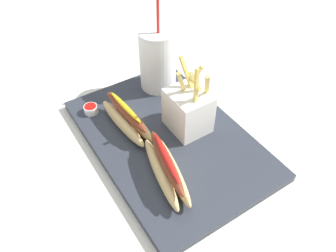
{
  "coord_description": "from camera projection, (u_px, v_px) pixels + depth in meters",
  "views": [
    {
      "loc": [
        0.44,
        -0.29,
        0.58
      ],
      "look_at": [
        0.0,
        0.0,
        0.05
      ],
      "focal_mm": 35.71,
      "sensor_mm": 36.0,
      "label": 1
    }
  ],
  "objects": [
    {
      "name": "ground_plane",
      "position": [
        168.0,
        144.0,
        0.79
      ],
      "size": [
        2.4,
        2.4,
        0.02
      ],
      "primitive_type": "cube",
      "color": "silver"
    },
    {
      "name": "food_tray",
      "position": [
        168.0,
        138.0,
        0.77
      ],
      "size": [
        0.48,
        0.32,
        0.02
      ],
      "primitive_type": "cube",
      "color": "#2D333D",
      "rests_on": "ground_plane"
    },
    {
      "name": "soda_cup",
      "position": [
        158.0,
        60.0,
        0.84
      ],
      "size": [
        0.09,
        0.09,
        0.24
      ],
      "color": "white",
      "rests_on": "food_tray"
    },
    {
      "name": "fries_basket",
      "position": [
        187.0,
        109.0,
        0.75
      ],
      "size": [
        0.1,
        0.08,
        0.18
      ],
      "color": "white",
      "rests_on": "food_tray"
    },
    {
      "name": "hot_dog_1",
      "position": [
        166.0,
        169.0,
        0.67
      ],
      "size": [
        0.2,
        0.09,
        0.07
      ],
      "color": "#DBB775",
      "rests_on": "food_tray"
    },
    {
      "name": "hot_dog_2",
      "position": [
        127.0,
        118.0,
        0.77
      ],
      "size": [
        0.18,
        0.06,
        0.06
      ],
      "color": "#DBB775",
      "rests_on": "food_tray"
    },
    {
      "name": "ketchup_cup_1",
      "position": [
        91.0,
        109.0,
        0.81
      ],
      "size": [
        0.03,
        0.03,
        0.02
      ],
      "color": "white",
      "rests_on": "food_tray"
    }
  ]
}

